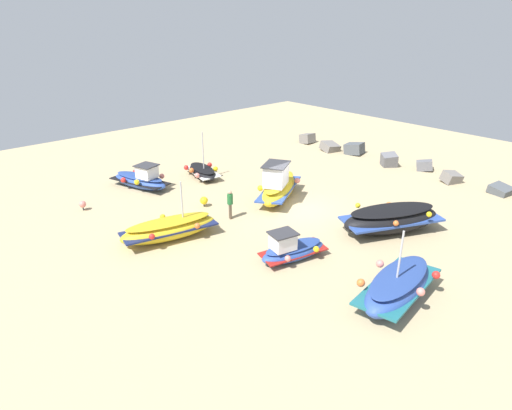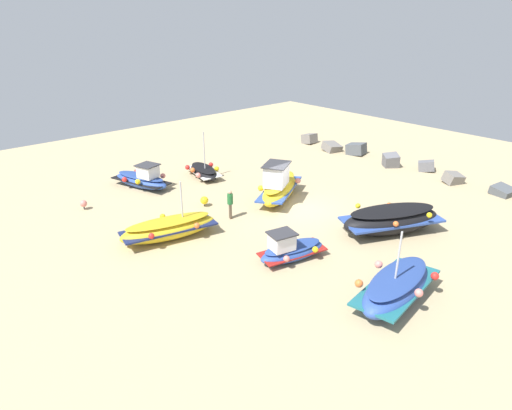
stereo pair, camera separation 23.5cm
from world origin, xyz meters
name	(u,v)px [view 2 (the right image)]	position (x,y,z in m)	size (l,w,h in m)	color
ground_plane	(299,209)	(0.00, 0.00, 0.00)	(49.77, 49.77, 0.00)	tan
fishing_boat_0	(203,171)	(-8.23, -0.91, 0.40)	(3.57, 2.18, 3.28)	black
fishing_boat_1	(279,186)	(-1.78, 0.13, 0.86)	(3.86, 5.09, 2.52)	gold
fishing_boat_2	(392,219)	(5.24, 1.36, 0.73)	(3.99, 5.65, 1.40)	black
fishing_boat_3	(291,250)	(3.73, -4.52, 0.51)	(1.92, 3.50, 1.53)	#2D4C9E
fishing_boat_4	(142,179)	(-9.24, -5.09, 0.56)	(4.48, 2.61, 1.68)	#2D4C9E
fishing_boat_5	(169,228)	(-1.82, -7.57, 0.56)	(2.74, 5.16, 2.97)	gold
fishing_boat_6	(396,287)	(8.71, -3.73, 0.63)	(2.42, 4.81, 3.17)	#2D4C9E
person_walking	(230,202)	(-1.62, -3.78, 0.96)	(0.32, 0.32, 1.67)	brown
breakwater_rocks	(399,162)	(-0.39, 11.20, 0.40)	(19.79, 2.65, 1.42)	slate
mooring_buoy_0	(204,200)	(-3.94, -3.89, 0.38)	(0.47, 0.47, 0.62)	#3F3F42
mooring_buoy_1	(83,204)	(-8.21, -9.40, 0.38)	(0.40, 0.40, 0.58)	#3F3F42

